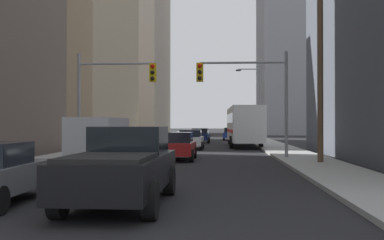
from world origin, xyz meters
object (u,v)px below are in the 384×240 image
Objects in this scene: sedan_white at (191,139)px; sedan_navy at (200,135)px; sedan_red at (177,146)px; traffic_signal_near_right at (246,86)px; city_bus at (244,124)px; cargo_van_silver at (99,138)px; traffic_signal_near_left at (113,87)px; pickup_truck_black at (123,166)px; sedan_blue at (231,134)px.

sedan_white is 0.99× the size of sedan_navy.
sedan_red is 1.00× the size of sedan_white.
sedan_white is 0.70× the size of traffic_signal_near_right.
city_bus reaches higher than sedan_navy.
sedan_white is at bearing 76.40° from cargo_van_silver.
cargo_van_silver is at bearing -85.30° from traffic_signal_near_left.
cargo_van_silver is 1.25× the size of sedan_red.
cargo_van_silver is at bearing -149.65° from traffic_signal_near_right.
sedan_white is (3.45, 14.28, -0.52)m from cargo_van_silver.
sedan_red is 0.70× the size of traffic_signal_near_left.
sedan_white is at bearing -90.88° from sedan_navy.
pickup_truck_black reaches higher than sedan_blue.
traffic_signal_near_right is (0.22, -30.90, 3.33)m from sedan_blue.
city_bus is 16.15m from sedan_red.
traffic_signal_near_left is at bearing -103.35° from sedan_blue.
sedan_blue is at bearing 92.85° from city_bus.
cargo_van_silver is 5.07m from traffic_signal_near_left.
traffic_signal_near_right reaches higher than sedan_blue.
cargo_van_silver is 14.70m from sedan_white.
sedan_white is at bearing 89.85° from sedan_red.
sedan_red is 0.70× the size of traffic_signal_near_right.
traffic_signal_near_right is at bearing 12.77° from sedan_red.
sedan_navy is (0.19, 12.27, 0.00)m from sedan_white.
pickup_truck_black is at bearing -104.16° from traffic_signal_near_right.
sedan_white is 21.14m from sedan_blue.
sedan_navy is at bearing 118.41° from city_bus.
cargo_van_silver is 0.88× the size of traffic_signal_near_left.
sedan_navy is (0.21, 37.30, -0.16)m from pickup_truck_black.
sedan_blue is (3.56, 45.88, -0.16)m from pickup_truck_black.
city_bus reaches higher than pickup_truck_black.
traffic_signal_near_left is (-7.33, -30.90, 3.31)m from sedan_blue.
sedan_blue is (3.56, 31.76, 0.00)m from sedan_red.
city_bus is 20.43m from cargo_van_silver.
traffic_signal_near_right reaches higher than pickup_truck_black.
traffic_signal_near_left is at bearing -110.71° from sedan_white.
sedan_white is at bearing -99.61° from sedan_blue.
sedan_navy is 1.00× the size of sedan_blue.
pickup_truck_black is (-4.36, -29.63, -1.00)m from city_bus.
sedan_navy is at bearing 89.12° from sedan_white.
cargo_van_silver is 35.81m from sedan_blue.
sedan_white is 0.70× the size of traffic_signal_near_left.
city_bus is 14.83m from traffic_signal_near_right.
sedan_navy is at bearing 89.47° from sedan_red.
city_bus is 1.93× the size of traffic_signal_near_right.
sedan_white and sedan_blue have the same top height.
sedan_blue is at bearing 76.65° from traffic_signal_near_left.
traffic_signal_near_left is (-3.80, -10.05, 3.31)m from sedan_white.
sedan_blue is at bearing 90.42° from traffic_signal_near_right.
cargo_van_silver reaches higher than sedan_navy.
sedan_blue is (-0.81, 16.25, -1.16)m from city_bus.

